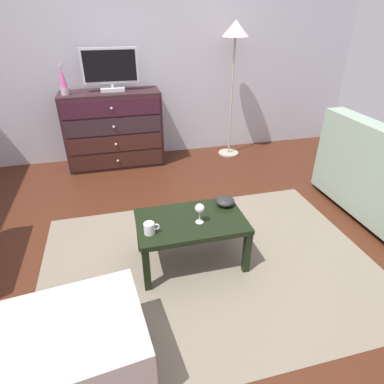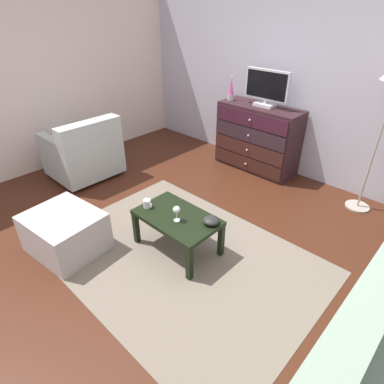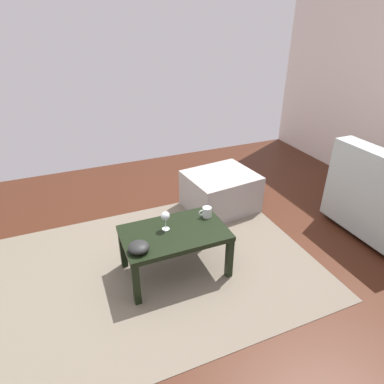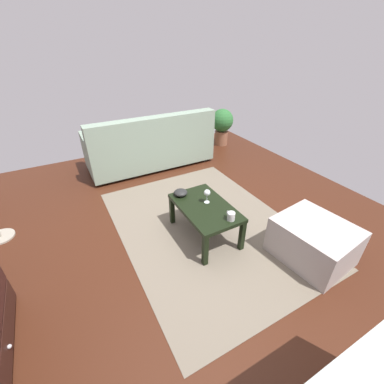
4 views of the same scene
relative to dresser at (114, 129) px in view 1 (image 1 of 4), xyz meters
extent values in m
cube|color=#421F12|center=(0.41, -1.98, -0.49)|extent=(5.98, 5.05, 0.05)
cube|color=#B2B2C0|center=(0.41, 0.31, 0.82)|extent=(5.98, 0.12, 2.58)
cube|color=#716657|center=(0.61, -2.18, -0.46)|extent=(2.60, 1.90, 0.01)
cube|color=#2F1A1F|center=(0.00, 0.01, 0.00)|extent=(1.18, 0.45, 0.93)
cube|color=#361B15|center=(0.00, -0.23, -0.33)|extent=(1.12, 0.02, 0.20)
sphere|color=silver|center=(0.00, -0.24, -0.33)|extent=(0.03, 0.03, 0.03)
cube|color=#3A1B18|center=(0.00, -0.23, -0.11)|extent=(1.12, 0.02, 0.20)
sphere|color=silver|center=(0.00, -0.24, -0.11)|extent=(0.03, 0.03, 0.03)
cube|color=#2E1E25|center=(0.00, -0.23, 0.11)|extent=(1.12, 0.02, 0.20)
sphere|color=silver|center=(0.00, -0.24, 0.11)|extent=(0.03, 0.03, 0.03)
cube|color=#381624|center=(0.00, -0.23, 0.33)|extent=(1.12, 0.02, 0.20)
sphere|color=silver|center=(0.00, -0.24, 0.33)|extent=(0.03, 0.03, 0.03)
cube|color=silver|center=(0.04, 0.03, 0.49)|extent=(0.28, 0.18, 0.04)
cylinder|color=silver|center=(0.04, 0.03, 0.53)|extent=(0.04, 0.04, 0.05)
cube|color=silver|center=(0.04, 0.03, 0.75)|extent=(0.64, 0.05, 0.39)
cube|color=black|center=(0.04, 0.00, 0.75)|extent=(0.59, 0.01, 0.34)
cylinder|color=#B7B7BC|center=(-0.49, -0.04, 0.51)|extent=(0.09, 0.09, 0.08)
cone|color=#D84C99|center=(-0.49, -0.04, 0.66)|extent=(0.08, 0.08, 0.22)
cylinder|color=#B7B7BC|center=(-0.49, -0.04, 0.78)|extent=(0.04, 0.04, 0.03)
cube|color=black|center=(0.10, -1.86, -0.29)|extent=(0.05, 0.05, 0.36)
cube|color=black|center=(0.86, -1.86, -0.29)|extent=(0.05, 0.05, 0.36)
cube|color=black|center=(0.10, -2.31, -0.29)|extent=(0.05, 0.05, 0.36)
cube|color=black|center=(0.86, -2.31, -0.29)|extent=(0.05, 0.05, 0.36)
cube|color=black|center=(0.48, -2.09, -0.09)|extent=(0.82, 0.51, 0.04)
cylinder|color=silver|center=(0.53, -2.14, -0.07)|extent=(0.06, 0.06, 0.00)
cylinder|color=silver|center=(0.53, -2.14, -0.02)|extent=(0.01, 0.01, 0.09)
sphere|color=silver|center=(0.53, -2.14, 0.05)|extent=(0.07, 0.07, 0.07)
cylinder|color=silver|center=(0.15, -2.18, -0.02)|extent=(0.08, 0.08, 0.08)
torus|color=silver|center=(0.20, -2.18, -0.02)|extent=(0.05, 0.01, 0.05)
ellipsoid|color=#242424|center=(0.79, -1.95, -0.03)|extent=(0.15, 0.15, 0.07)
cylinder|color=#332319|center=(2.89, -1.28, -0.44)|extent=(0.05, 0.05, 0.05)
cylinder|color=#332319|center=(2.20, -1.28, -0.44)|extent=(0.05, 0.05, 0.05)
cube|color=gray|center=(2.54, -1.26, 0.08)|extent=(0.81, 0.12, 0.20)
cube|color=#AFA5A2|center=(-0.33, -2.86, -0.26)|extent=(0.76, 0.67, 0.41)
cylinder|color=#A59E8C|center=(1.54, -0.05, -0.46)|extent=(0.28, 0.28, 0.02)
cylinder|color=#A59E8C|center=(1.54, -0.05, 0.29)|extent=(0.02, 0.02, 1.48)
cone|color=beige|center=(1.54, -0.05, 1.12)|extent=(0.32, 0.32, 0.18)
camera|label=1|loc=(-0.01, -4.02, 1.30)|focal=29.95mm
camera|label=2|loc=(2.31, -3.81, 1.72)|focal=29.96mm
camera|label=3|loc=(1.17, -0.07, 1.43)|focal=31.00mm
camera|label=4|loc=(-1.41, -0.89, 1.48)|focal=23.86mm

